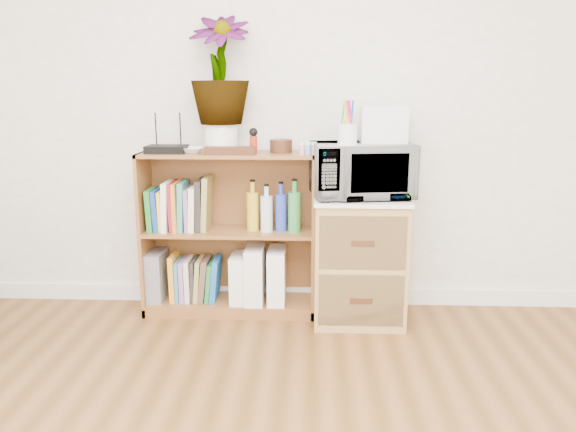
{
  "coord_description": "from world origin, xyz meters",
  "views": [
    {
      "loc": [
        0.13,
        -1.05,
        1.31
      ],
      "look_at": [
        -0.0,
        1.95,
        0.62
      ],
      "focal_mm": 35.0,
      "sensor_mm": 36.0,
      "label": 1
    }
  ],
  "objects": [
    {
      "name": "potted_plant",
      "position": [
        -0.39,
        2.12,
        1.4
      ],
      "size": [
        0.33,
        0.33,
        0.59
      ],
      "primitive_type": "imported",
      "color": "#2D7232",
      "rests_on": "plant_pot"
    },
    {
      "name": "magazine_holder_left",
      "position": [
        -0.3,
        2.09,
        0.21
      ],
      "size": [
        0.09,
        0.23,
        0.28
      ],
      "primitive_type": "cube",
      "color": "white",
      "rests_on": "bookshelf"
    },
    {
      "name": "bookshelf",
      "position": [
        -0.35,
        2.1,
        0.47
      ],
      "size": [
        1.0,
        0.3,
        0.95
      ],
      "primitive_type": "cube",
      "color": "brown",
      "rests_on": "ground"
    },
    {
      "name": "paint_jars",
      "position": [
        0.11,
        2.01,
        0.98
      ],
      "size": [
        0.12,
        0.04,
        0.06
      ],
      "primitive_type": "cube",
      "color": "pink",
      "rests_on": "bookshelf"
    },
    {
      "name": "magazine_holder_mid",
      "position": [
        -0.2,
        2.09,
        0.24
      ],
      "size": [
        0.11,
        0.27,
        0.33
      ],
      "primitive_type": "cube",
      "color": "white",
      "rests_on": "bookshelf"
    },
    {
      "name": "magazine_holder_right",
      "position": [
        -0.07,
        2.09,
        0.23
      ],
      "size": [
        0.1,
        0.25,
        0.32
      ],
      "primitive_type": "cube",
      "color": "white",
      "rests_on": "bookshelf"
    },
    {
      "name": "small_appliance",
      "position": [
        0.52,
        2.07,
        1.11
      ],
      "size": [
        0.25,
        0.21,
        0.2
      ],
      "primitive_type": "cube",
      "color": "silver",
      "rests_on": "microwave"
    },
    {
      "name": "trinket_box",
      "position": [
        -0.32,
        2.0,
        0.97
      ],
      "size": [
        0.28,
        0.07,
        0.04
      ],
      "primitive_type": "cube",
      "color": "#3D1E10",
      "rests_on": "bookshelf"
    },
    {
      "name": "plant_pot",
      "position": [
        -0.39,
        2.12,
        1.03
      ],
      "size": [
        0.19,
        0.19,
        0.16
      ],
      "primitive_type": "cylinder",
      "color": "white",
      "rests_on": "bookshelf"
    },
    {
      "name": "skirting_board",
      "position": [
        0.0,
        2.24,
        0.05
      ],
      "size": [
        4.0,
        0.02,
        0.1
      ],
      "primitive_type": "cube",
      "color": "white",
      "rests_on": "ground"
    },
    {
      "name": "lower_books",
      "position": [
        -0.56,
        2.1,
        0.2
      ],
      "size": [
        0.29,
        0.19,
        0.28
      ],
      "color": "orange",
      "rests_on": "bookshelf"
    },
    {
      "name": "pen_cup",
      "position": [
        0.31,
        1.91,
        1.07
      ],
      "size": [
        0.1,
        0.1,
        0.11
      ],
      "primitive_type": "cylinder",
      "color": "white",
      "rests_on": "microwave"
    },
    {
      "name": "wooden_bowl",
      "position": [
        -0.05,
        2.11,
        0.99
      ],
      "size": [
        0.13,
        0.13,
        0.07
      ],
      "primitive_type": "cylinder",
      "color": "#361C0E",
      "rests_on": "bookshelf"
    },
    {
      "name": "cookbooks",
      "position": [
        -0.63,
        2.1,
        0.64
      ],
      "size": [
        0.36,
        0.2,
        0.31
      ],
      "color": "#217E2B",
      "rests_on": "bookshelf"
    },
    {
      "name": "kokeshi_doll",
      "position": [
        -0.2,
        2.06,
        1.0
      ],
      "size": [
        0.04,
        0.04,
        0.1
      ],
      "primitive_type": "cylinder",
      "color": "#9D2713",
      "rests_on": "bookshelf"
    },
    {
      "name": "liquor_bottles",
      "position": [
        -0.04,
        2.1,
        0.64
      ],
      "size": [
        0.4,
        0.07,
        0.3
      ],
      "color": "gold",
      "rests_on": "bookshelf"
    },
    {
      "name": "router",
      "position": [
        -0.69,
        2.08,
        0.97
      ],
      "size": [
        0.22,
        0.15,
        0.04
      ],
      "primitive_type": "cube",
      "color": "black",
      "rests_on": "bookshelf"
    },
    {
      "name": "file_box",
      "position": [
        -0.79,
        2.1,
        0.22
      ],
      "size": [
        0.09,
        0.23,
        0.29
      ],
      "primitive_type": "cube",
      "color": "slate",
      "rests_on": "bookshelf"
    },
    {
      "name": "wicker_unit",
      "position": [
        0.4,
        2.02,
        0.35
      ],
      "size": [
        0.5,
        0.45,
        0.7
      ],
      "primitive_type": "cube",
      "color": "#9E7542",
      "rests_on": "ground"
    },
    {
      "name": "microwave",
      "position": [
        0.4,
        2.02,
        0.87
      ],
      "size": [
        0.58,
        0.44,
        0.29
      ],
      "primitive_type": "imported",
      "rotation": [
        0.0,
        0.0,
        0.15
      ],
      "color": "silver",
      "rests_on": "wicker_unit"
    },
    {
      "name": "white_bowl",
      "position": [
        -0.54,
        2.07,
        0.97
      ],
      "size": [
        0.13,
        0.13,
        0.03
      ],
      "primitive_type": "imported",
      "color": "white",
      "rests_on": "bookshelf"
    }
  ]
}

